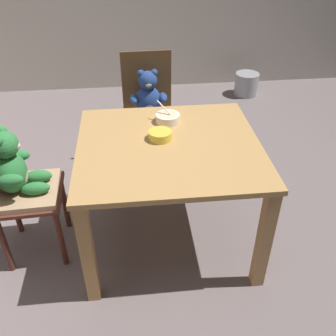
{
  "coord_description": "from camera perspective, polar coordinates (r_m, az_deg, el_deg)",
  "views": [
    {
      "loc": [
        -0.2,
        -1.79,
        1.82
      ],
      "look_at": [
        0.0,
        0.05,
        0.51
      ],
      "focal_mm": 40.41,
      "sensor_mm": 36.0,
      "label": 1
    }
  ],
  "objects": [
    {
      "name": "teddy_chair_near_left",
      "position": [
        2.29,
        -21.86,
        -1.44
      ],
      "size": [
        0.39,
        0.41,
        0.85
      ],
      "rotation": [
        0.0,
        0.0,
        0.05
      ],
      "color": "#562B20",
      "rests_on": "ground_plane"
    },
    {
      "name": "porridge_bowl_yellow_center",
      "position": [
        2.15,
        -1.19,
        5.0
      ],
      "size": [
        0.13,
        0.13,
        0.05
      ],
      "color": "gold",
      "rests_on": "dining_table"
    },
    {
      "name": "porridge_bowl_white_far_center",
      "position": [
        2.33,
        -0.04,
        7.55
      ],
      "size": [
        0.15,
        0.15,
        0.12
      ],
      "color": "silver",
      "rests_on": "dining_table"
    },
    {
      "name": "dining_table",
      "position": [
        2.18,
        0.14,
        0.94
      ],
      "size": [
        1.03,
        0.95,
        0.71
      ],
      "color": "#B2834B",
      "rests_on": "ground_plane"
    },
    {
      "name": "teddy_chair_far_center",
      "position": [
        2.92,
        -2.92,
        9.18
      ],
      "size": [
        0.43,
        0.41,
        0.92
      ],
      "rotation": [
        0.0,
        0.0,
        -1.54
      ],
      "color": "brown",
      "rests_on": "ground_plane"
    },
    {
      "name": "ground_plane",
      "position": [
        2.58,
        0.12,
        -10.34
      ],
      "size": [
        5.2,
        5.2,
        0.04
      ],
      "color": "slate"
    },
    {
      "name": "metal_pail",
      "position": [
        4.49,
        11.73,
        12.29
      ],
      "size": [
        0.26,
        0.26,
        0.25
      ],
      "primitive_type": "cylinder",
      "color": "#93969B",
      "rests_on": "ground_plane"
    }
  ]
}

